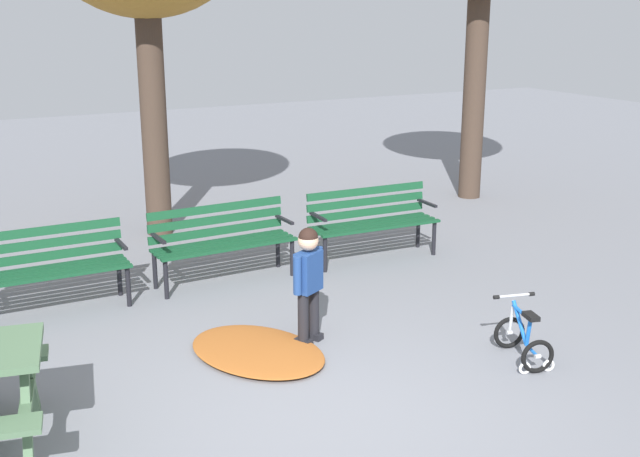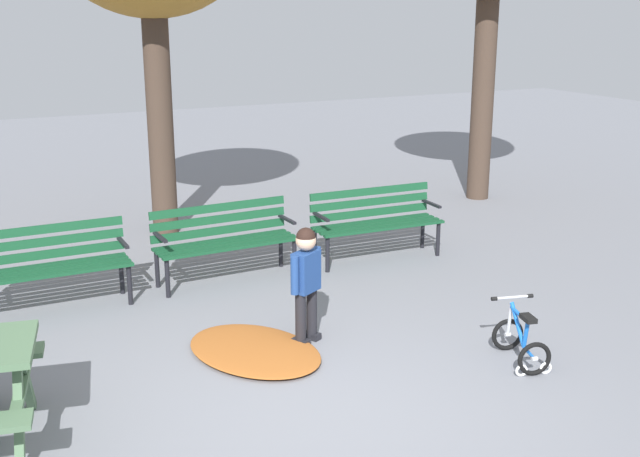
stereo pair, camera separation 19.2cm
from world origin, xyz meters
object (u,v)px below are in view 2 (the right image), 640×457
(park_bench_right, at_px, (224,236))
(kids_bicycle, at_px, (521,341))
(park_bench_far_right, at_px, (375,217))
(park_bench_left, at_px, (47,261))
(child_standing, at_px, (306,276))

(park_bench_right, distance_m, kids_bicycle, 3.56)
(park_bench_right, relative_size, kids_bicycle, 2.62)
(park_bench_far_right, bearing_deg, park_bench_right, 178.23)
(park_bench_left, distance_m, park_bench_right, 1.90)
(park_bench_far_right, bearing_deg, park_bench_left, -179.99)
(park_bench_far_right, distance_m, child_standing, 2.65)
(park_bench_far_right, distance_m, kids_bicycle, 3.17)
(park_bench_far_right, xyz_separation_m, child_standing, (-1.83, -1.92, 0.14))
(park_bench_left, distance_m, kids_bicycle, 4.67)
(child_standing, distance_m, kids_bicycle, 1.96)
(kids_bicycle, bearing_deg, park_bench_left, 137.83)
(child_standing, bearing_deg, park_bench_right, 92.32)
(park_bench_far_right, height_order, child_standing, child_standing)
(park_bench_right, xyz_separation_m, kids_bicycle, (1.56, -3.19, -0.31))
(park_bench_right, relative_size, child_standing, 1.48)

